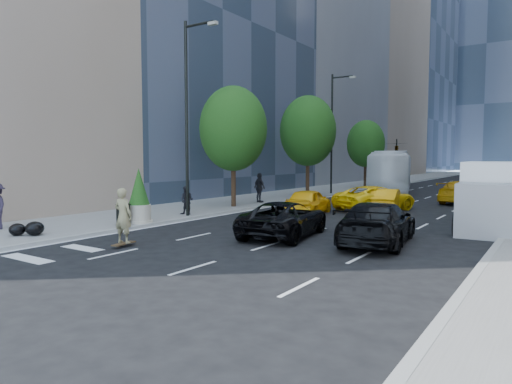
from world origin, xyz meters
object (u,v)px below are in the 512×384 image
Objects in this scene: black_sedan_mercedes at (377,223)px; city_bus at (391,172)px; planter_shrub at (139,197)px; skateboarder at (123,219)px; trash_can at (123,215)px; box_truck at (490,195)px; black_sedan_lincoln at (285,219)px.

black_sedan_mercedes is 26.46m from city_bus.
planter_shrub is (-3.40, -27.16, -0.52)m from city_bus.
skateboarder is at bearing -104.52° from city_bus.
city_bus is 27.38m from planter_shrub.
trash_can is (-3.40, 2.84, -0.38)m from skateboarder.
planter_shrub is at bearing -111.65° from city_bus.
trash_can is at bearing -150.21° from box_truck.
black_sedan_mercedes is at bearing -151.77° from skateboarder.
city_bus is 28.35m from trash_can.
black_sedan_mercedes is 11.14m from trash_can.
city_bus is 5.29× the size of planter_shrub.
box_truck is at bearing -143.60° from black_sedan_lincoln.
planter_shrub is (-3.40, 3.79, 0.38)m from skateboarder.
skateboarder is at bearing -134.60° from box_truck.
skateboarder is 0.37× the size of black_sedan_mercedes.
black_sedan_mercedes is 5.87× the size of trash_can.
trash_can is (-10.80, -2.74, -0.17)m from black_sedan_mercedes.
box_truck is (2.98, 6.24, 0.74)m from black_sedan_mercedes.
city_bus is 2.12× the size of box_truck.
planter_shrub is at bearing 1.56° from black_sedan_mercedes.
skateboarder is 0.31× the size of box_truck.
black_sedan_mercedes is 10.96m from planter_shrub.
box_truck reaches higher than black_sedan_mercedes.
skateboarder is 0.39× the size of black_sedan_lincoln.
box_truck is 15.95m from planter_shrub.
planter_shrub is at bearing 1.97° from black_sedan_lincoln.
skateboarder reaches higher than black_sedan_lincoln.
city_bus is (-7.40, 25.38, 1.10)m from black_sedan_mercedes.
city_bus reaches higher than skateboarder.
box_truck is 16.48m from trash_can.
black_sedan_mercedes is (7.40, 5.57, -0.21)m from skateboarder.
black_sedan_lincoln is 7.25m from planter_shrub.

